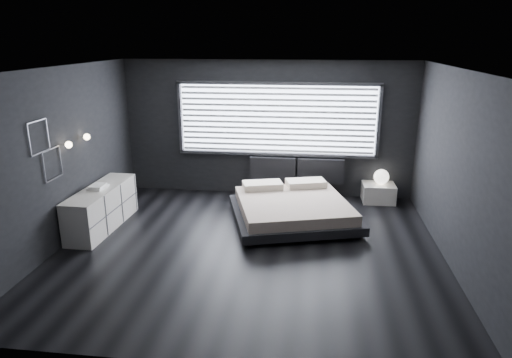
# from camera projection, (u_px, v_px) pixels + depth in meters

# --- Properties ---
(room) EXTENTS (6.04, 6.00, 2.80)m
(room) POSITION_uv_depth(u_px,v_px,m) (249.00, 164.00, 6.85)
(room) COLOR black
(room) RESTS_ON ground
(window) EXTENTS (4.14, 0.09, 1.52)m
(window) POSITION_uv_depth(u_px,v_px,m) (277.00, 120.00, 9.32)
(window) COLOR white
(window) RESTS_ON ground
(headboard) EXTENTS (1.96, 0.16, 0.52)m
(headboard) POSITION_uv_depth(u_px,v_px,m) (297.00, 170.00, 9.52)
(headboard) COLOR black
(headboard) RESTS_ON ground
(sconce_near) EXTENTS (0.18, 0.11, 0.11)m
(sconce_near) POSITION_uv_depth(u_px,v_px,m) (68.00, 145.00, 7.18)
(sconce_near) COLOR silver
(sconce_near) RESTS_ON ground
(sconce_far) EXTENTS (0.18, 0.11, 0.11)m
(sconce_far) POSITION_uv_depth(u_px,v_px,m) (87.00, 137.00, 7.75)
(sconce_far) COLOR silver
(sconce_far) RESTS_ON ground
(wall_art_upper) EXTENTS (0.01, 0.48, 0.48)m
(wall_art_upper) POSITION_uv_depth(u_px,v_px,m) (39.00, 137.00, 6.55)
(wall_art_upper) COLOR #47474C
(wall_art_upper) RESTS_ON ground
(wall_art_lower) EXTENTS (0.01, 0.48, 0.48)m
(wall_art_lower) POSITION_uv_depth(u_px,v_px,m) (53.00, 164.00, 6.93)
(wall_art_lower) COLOR #47474C
(wall_art_lower) RESTS_ON ground
(bed) EXTENTS (2.59, 2.52, 0.55)m
(bed) POSITION_uv_depth(u_px,v_px,m) (292.00, 208.00, 8.28)
(bed) COLOR black
(bed) RESTS_ON ground
(nightstand) EXTENTS (0.65, 0.55, 0.37)m
(nightstand) POSITION_uv_depth(u_px,v_px,m) (378.00, 193.00, 9.30)
(nightstand) COLOR silver
(nightstand) RESTS_ON ground
(orb_lamp) EXTENTS (0.30, 0.30, 0.30)m
(orb_lamp) POSITION_uv_depth(u_px,v_px,m) (381.00, 177.00, 9.21)
(orb_lamp) COLOR white
(orb_lamp) RESTS_ON nightstand
(dresser) EXTENTS (0.57, 1.84, 0.73)m
(dresser) POSITION_uv_depth(u_px,v_px,m) (102.00, 208.00, 7.98)
(dresser) COLOR silver
(dresser) RESTS_ON ground
(book_stack) EXTENTS (0.28, 0.35, 0.07)m
(book_stack) POSITION_uv_depth(u_px,v_px,m) (98.00, 187.00, 7.85)
(book_stack) COLOR white
(book_stack) RESTS_ON dresser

